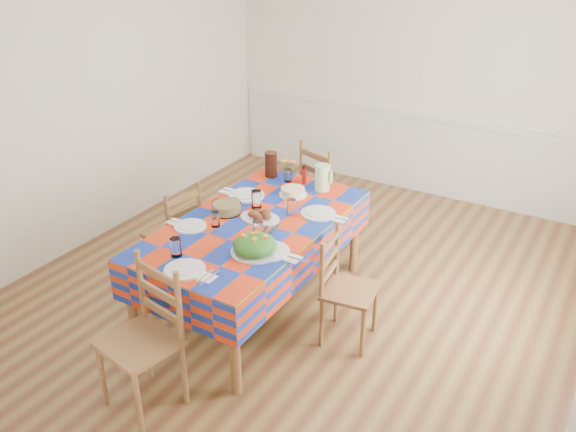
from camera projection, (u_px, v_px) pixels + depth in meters
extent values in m
cube|color=brown|center=(303.00, 288.00, 5.35)|extent=(4.50, 5.00, 0.04)
cube|color=silver|center=(418.00, 74.00, 6.67)|extent=(4.50, 0.04, 2.70)
cube|color=silver|center=(36.00, 298.00, 2.80)|extent=(4.50, 0.04, 2.70)
cube|color=silver|center=(97.00, 99.00, 5.78)|extent=(0.04, 5.00, 2.70)
cube|color=silver|center=(412.00, 115.00, 6.84)|extent=(4.41, 0.06, 0.04)
cube|color=silver|center=(409.00, 152.00, 7.05)|extent=(4.41, 0.03, 0.90)
cylinder|color=brown|center=(132.00, 308.00, 4.42)|extent=(0.07, 0.07, 0.74)
cylinder|color=brown|center=(235.00, 349.00, 4.00)|extent=(0.07, 0.07, 0.74)
cylinder|color=brown|center=(268.00, 212.00, 5.84)|extent=(0.07, 0.07, 0.74)
cylinder|color=brown|center=(355.00, 235.00, 5.42)|extent=(0.07, 0.07, 0.74)
cube|color=brown|center=(254.00, 225.00, 4.75)|extent=(1.04, 1.97, 0.04)
cube|color=red|center=(253.00, 222.00, 4.73)|extent=(1.08, 2.01, 0.01)
cube|color=red|center=(200.00, 224.00, 5.05)|extent=(0.01, 2.01, 0.31)
cube|color=red|center=(314.00, 258.00, 4.56)|extent=(0.01, 2.01, 0.31)
cube|color=red|center=(170.00, 303.00, 4.03)|extent=(1.08, 0.01, 0.31)
cube|color=red|center=(315.00, 195.00, 5.58)|extent=(1.08, 0.01, 0.31)
cylinder|color=silver|center=(185.00, 269.00, 4.09)|extent=(0.28, 0.28, 0.01)
cylinder|color=silver|center=(185.00, 268.00, 4.08)|extent=(0.20, 0.20, 0.01)
cylinder|color=white|center=(176.00, 247.00, 4.24)|extent=(0.08, 0.08, 0.14)
cube|color=white|center=(207.00, 278.00, 4.00)|extent=(0.10, 0.10, 0.01)
cube|color=silver|center=(205.00, 276.00, 4.01)|extent=(0.01, 0.18, 0.00)
cube|color=silver|center=(210.00, 278.00, 3.99)|extent=(0.01, 0.21, 0.00)
cylinder|color=silver|center=(190.00, 226.00, 4.65)|extent=(0.25, 0.25, 0.01)
cylinder|color=silver|center=(190.00, 225.00, 4.65)|extent=(0.18, 0.18, 0.01)
cylinder|color=white|center=(215.00, 219.00, 4.64)|extent=(0.07, 0.07, 0.12)
cube|color=white|center=(174.00, 222.00, 4.73)|extent=(0.09, 0.09, 0.01)
cube|color=silver|center=(172.00, 221.00, 4.73)|extent=(0.16, 0.01, 0.00)
cube|color=silver|center=(175.00, 222.00, 4.72)|extent=(0.18, 0.01, 0.00)
cylinder|color=silver|center=(246.00, 195.00, 5.15)|extent=(0.30, 0.30, 0.02)
cylinder|color=silver|center=(246.00, 194.00, 5.15)|extent=(0.21, 0.21, 0.01)
cylinder|color=white|center=(256.00, 199.00, 4.93)|extent=(0.09, 0.09, 0.15)
cube|color=white|center=(227.00, 191.00, 5.25)|extent=(0.11, 0.11, 0.01)
cube|color=silver|center=(225.00, 190.00, 5.26)|extent=(0.19, 0.01, 0.00)
cube|color=silver|center=(229.00, 191.00, 5.23)|extent=(0.23, 0.01, 0.00)
cylinder|color=silver|center=(270.00, 251.00, 4.31)|extent=(0.29, 0.29, 0.01)
cylinder|color=silver|center=(269.00, 250.00, 4.30)|extent=(0.20, 0.20, 0.01)
cylinder|color=white|center=(258.00, 230.00, 4.46)|extent=(0.08, 0.08, 0.14)
cube|color=white|center=(293.00, 259.00, 4.22)|extent=(0.11, 0.11, 0.01)
cube|color=silver|center=(290.00, 257.00, 4.23)|extent=(0.18, 0.01, 0.00)
cube|color=silver|center=(296.00, 259.00, 4.21)|extent=(0.21, 0.01, 0.00)
cylinder|color=silver|center=(318.00, 213.00, 4.85)|extent=(0.28, 0.28, 0.01)
cylinder|color=silver|center=(318.00, 212.00, 4.84)|extent=(0.20, 0.20, 0.01)
cylinder|color=white|center=(291.00, 207.00, 4.81)|extent=(0.08, 0.08, 0.14)
cube|color=white|center=(340.00, 219.00, 4.76)|extent=(0.10, 0.10, 0.01)
cube|color=silver|center=(337.00, 218.00, 4.77)|extent=(0.18, 0.01, 0.00)
cube|color=silver|center=(342.00, 219.00, 4.75)|extent=(0.21, 0.01, 0.00)
ellipsoid|color=silver|center=(260.00, 218.00, 4.77)|extent=(0.33, 0.24, 0.02)
ellipsoid|color=black|center=(266.00, 216.00, 4.73)|extent=(0.09, 0.07, 0.05)
ellipsoid|color=black|center=(265.00, 213.00, 4.78)|extent=(0.09, 0.07, 0.05)
ellipsoid|color=black|center=(257.00, 212.00, 4.80)|extent=(0.09, 0.07, 0.05)
ellipsoid|color=black|center=(253.00, 214.00, 4.76)|extent=(0.09, 0.07, 0.05)
ellipsoid|color=black|center=(257.00, 217.00, 4.72)|extent=(0.09, 0.07, 0.05)
cylinder|color=silver|center=(255.00, 251.00, 4.30)|extent=(0.34, 0.34, 0.02)
ellipsoid|color=#184611|center=(255.00, 245.00, 4.28)|extent=(0.31, 0.31, 0.14)
cube|color=orange|center=(244.00, 236.00, 4.25)|extent=(0.04, 0.03, 0.01)
cube|color=orange|center=(255.00, 233.00, 4.28)|extent=(0.05, 0.05, 0.01)
cube|color=orange|center=(255.00, 239.00, 4.21)|extent=(0.04, 0.04, 0.01)
cube|color=orange|center=(266.00, 237.00, 4.24)|extent=(0.05, 0.05, 0.01)
cylinder|color=white|center=(226.00, 208.00, 4.86)|extent=(0.24, 0.24, 0.09)
cylinder|color=tan|center=(226.00, 208.00, 4.86)|extent=(0.22, 0.22, 0.07)
cylinder|color=silver|center=(293.00, 195.00, 5.17)|extent=(0.24, 0.24, 0.01)
cylinder|color=beige|center=(293.00, 191.00, 5.16)|extent=(0.20, 0.20, 0.05)
cube|color=black|center=(264.00, 232.00, 4.57)|extent=(0.12, 0.29, 0.01)
cube|color=black|center=(271.00, 233.00, 4.56)|extent=(0.06, 0.30, 0.01)
cylinder|color=white|center=(288.00, 175.00, 5.42)|extent=(0.07, 0.07, 0.11)
cylinder|color=#2E6923|center=(286.00, 170.00, 5.41)|extent=(0.01, 0.01, 0.16)
ellipsoid|color=orange|center=(284.00, 162.00, 5.39)|extent=(0.05, 0.05, 0.02)
cylinder|color=#2E6923|center=(290.00, 171.00, 5.40)|extent=(0.01, 0.01, 0.16)
ellipsoid|color=orange|center=(293.00, 161.00, 5.36)|extent=(0.05, 0.05, 0.02)
cylinder|color=#2E6923|center=(287.00, 171.00, 5.39)|extent=(0.01, 0.01, 0.16)
ellipsoid|color=orange|center=(286.00, 161.00, 5.32)|extent=(0.05, 0.05, 0.02)
cylinder|color=red|center=(304.00, 174.00, 5.36)|extent=(0.04, 0.04, 0.17)
cylinder|color=beige|center=(322.00, 178.00, 5.23)|extent=(0.13, 0.13, 0.23)
cylinder|color=black|center=(271.00, 164.00, 5.50)|extent=(0.11, 0.11, 0.23)
cube|color=silver|center=(170.00, 279.00, 3.98)|extent=(0.08, 0.02, 0.02)
cylinder|color=brown|center=(102.00, 376.00, 3.96)|extent=(0.04, 0.04, 0.48)
cylinder|color=brown|center=(138.00, 404.00, 3.73)|extent=(0.04, 0.04, 0.48)
cylinder|color=brown|center=(148.00, 349.00, 4.20)|extent=(0.04, 0.04, 0.48)
cylinder|color=brown|center=(184.00, 374.00, 3.97)|extent=(0.04, 0.04, 0.48)
cube|color=brown|center=(139.00, 343.00, 3.85)|extent=(0.52, 0.50, 0.03)
cylinder|color=brown|center=(141.00, 286.00, 3.98)|extent=(0.04, 0.04, 0.53)
cylinder|color=brown|center=(179.00, 309.00, 3.75)|extent=(0.04, 0.04, 0.53)
cube|color=brown|center=(161.00, 311.00, 3.92)|extent=(0.38, 0.09, 0.05)
cube|color=brown|center=(159.00, 293.00, 3.85)|extent=(0.38, 0.09, 0.05)
cube|color=brown|center=(157.00, 274.00, 3.79)|extent=(0.38, 0.09, 0.05)
cylinder|color=brown|center=(357.00, 220.00, 5.95)|extent=(0.04, 0.04, 0.49)
cylinder|color=brown|center=(330.00, 206.00, 6.23)|extent=(0.04, 0.04, 0.49)
cylinder|color=brown|center=(328.00, 231.00, 5.74)|extent=(0.04, 0.04, 0.49)
cylinder|color=brown|center=(302.00, 216.00, 6.02)|extent=(0.04, 0.04, 0.49)
cube|color=brown|center=(330.00, 194.00, 5.87)|extent=(0.59, 0.57, 0.03)
cylinder|color=brown|center=(329.00, 181.00, 5.50)|extent=(0.04, 0.04, 0.55)
cylinder|color=brown|center=(301.00, 168.00, 5.78)|extent=(0.04, 0.04, 0.55)
cube|color=brown|center=(315.00, 185.00, 5.69)|extent=(0.38, 0.16, 0.05)
cube|color=brown|center=(315.00, 171.00, 5.63)|extent=(0.38, 0.16, 0.05)
cube|color=brown|center=(315.00, 156.00, 5.56)|extent=(0.38, 0.16, 0.05)
cylinder|color=brown|center=(178.00, 243.00, 5.59)|extent=(0.03, 0.03, 0.44)
cylinder|color=brown|center=(147.00, 258.00, 5.35)|extent=(0.03, 0.03, 0.44)
cylinder|color=brown|center=(203.00, 255.00, 5.40)|extent=(0.03, 0.03, 0.44)
cylinder|color=brown|center=(172.00, 271.00, 5.16)|extent=(0.03, 0.03, 0.44)
cube|color=brown|center=(173.00, 233.00, 5.27)|extent=(0.45, 0.46, 0.03)
cylinder|color=brown|center=(200.00, 208.00, 5.19)|extent=(0.03, 0.03, 0.49)
cylinder|color=brown|center=(168.00, 223.00, 4.95)|extent=(0.03, 0.03, 0.49)
cube|color=brown|center=(185.00, 226.00, 5.11)|extent=(0.07, 0.35, 0.05)
cube|color=brown|center=(184.00, 212.00, 5.06)|extent=(0.07, 0.35, 0.05)
cube|color=brown|center=(183.00, 198.00, 5.00)|extent=(0.07, 0.35, 0.05)
cylinder|color=brown|center=(363.00, 333.00, 4.41)|extent=(0.03, 0.03, 0.42)
cylinder|color=brown|center=(375.00, 309.00, 4.68)|extent=(0.03, 0.03, 0.42)
cylinder|color=brown|center=(322.00, 323.00, 4.52)|extent=(0.03, 0.03, 0.42)
cylinder|color=brown|center=(336.00, 299.00, 4.79)|extent=(0.03, 0.03, 0.42)
cube|color=brown|center=(350.00, 291.00, 4.50)|extent=(0.42, 0.44, 0.03)
cylinder|color=brown|center=(322.00, 272.00, 4.32)|extent=(0.03, 0.03, 0.46)
cylinder|color=brown|center=(337.00, 251.00, 4.60)|extent=(0.03, 0.03, 0.46)
cube|color=brown|center=(329.00, 272.00, 4.50)|extent=(0.06, 0.33, 0.05)
cube|color=brown|center=(330.00, 258.00, 4.45)|extent=(0.06, 0.33, 0.05)
cube|color=brown|center=(330.00, 243.00, 4.39)|extent=(0.06, 0.33, 0.05)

